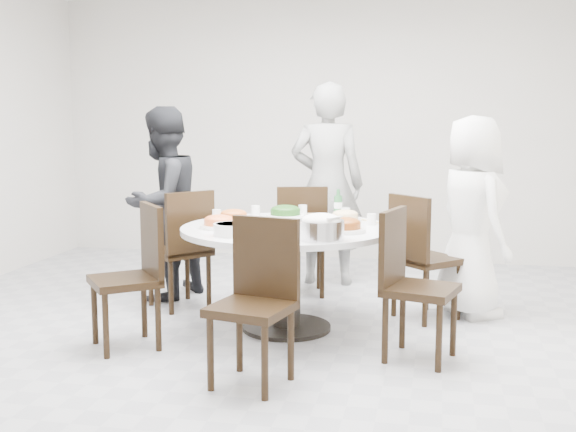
% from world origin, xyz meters
% --- Properties ---
extents(floor, '(6.00, 6.00, 0.01)m').
position_xyz_m(floor, '(0.00, 0.00, 0.00)').
color(floor, '#ABABAF').
rests_on(floor, ground).
extents(wall_back, '(6.00, 0.01, 2.80)m').
position_xyz_m(wall_back, '(0.00, 3.00, 1.40)').
color(wall_back, silver).
rests_on(wall_back, ground).
extents(dining_table, '(1.50, 1.50, 0.75)m').
position_xyz_m(dining_table, '(0.07, 0.30, 0.38)').
color(dining_table, white).
rests_on(dining_table, floor).
extents(chair_ne, '(0.59, 0.59, 0.95)m').
position_xyz_m(chair_ne, '(1.05, 0.81, 0.47)').
color(chair_ne, black).
rests_on(chair_ne, floor).
extents(chair_n, '(0.51, 0.51, 0.95)m').
position_xyz_m(chair_n, '(-0.03, 1.36, 0.47)').
color(chair_n, black).
rests_on(chair_n, floor).
extents(chair_nw, '(0.59, 0.59, 0.95)m').
position_xyz_m(chair_nw, '(-0.91, 0.74, 0.47)').
color(chair_nw, black).
rests_on(chair_nw, floor).
extents(chair_sw, '(0.59, 0.59, 0.95)m').
position_xyz_m(chair_sw, '(-0.89, -0.32, 0.47)').
color(chair_sw, black).
rests_on(chair_sw, floor).
extents(chair_s, '(0.50, 0.50, 0.95)m').
position_xyz_m(chair_s, '(0.10, -0.80, 0.47)').
color(chair_s, black).
rests_on(chair_s, floor).
extents(chair_se, '(0.52, 0.52, 0.95)m').
position_xyz_m(chair_se, '(1.03, -0.16, 0.47)').
color(chair_se, black).
rests_on(chair_se, floor).
extents(diner_right, '(0.79, 0.89, 1.54)m').
position_xyz_m(diner_right, '(1.37, 0.97, 0.77)').
color(diner_right, white).
rests_on(diner_right, floor).
extents(diner_middle, '(0.68, 0.46, 1.83)m').
position_xyz_m(diner_middle, '(0.13, 1.80, 0.91)').
color(diner_middle, black).
rests_on(diner_middle, floor).
extents(diner_left, '(0.83, 0.94, 1.61)m').
position_xyz_m(diner_left, '(-1.13, 0.99, 0.80)').
color(diner_left, black).
rests_on(diner_left, floor).
extents(dish_greens, '(0.30, 0.30, 0.08)m').
position_xyz_m(dish_greens, '(-0.03, 0.74, 0.79)').
color(dish_greens, white).
rests_on(dish_greens, dining_table).
extents(dish_pale, '(0.24, 0.24, 0.06)m').
position_xyz_m(dish_pale, '(0.45, 0.60, 0.78)').
color(dish_pale, white).
rests_on(dish_pale, dining_table).
extents(dish_orange, '(0.25, 0.25, 0.07)m').
position_xyz_m(dish_orange, '(-0.37, 0.45, 0.78)').
color(dish_orange, white).
rests_on(dish_orange, dining_table).
extents(dish_redbrown, '(0.30, 0.30, 0.08)m').
position_xyz_m(dish_redbrown, '(0.49, 0.16, 0.79)').
color(dish_redbrown, white).
rests_on(dish_redbrown, dining_table).
extents(dish_tofu, '(0.26, 0.26, 0.07)m').
position_xyz_m(dish_tofu, '(-0.38, 0.14, 0.78)').
color(dish_tofu, white).
rests_on(dish_tofu, dining_table).
extents(rice_bowl, '(0.29, 0.29, 0.13)m').
position_xyz_m(rice_bowl, '(0.39, -0.17, 0.81)').
color(rice_bowl, silver).
rests_on(rice_bowl, dining_table).
extents(soup_bowl, '(0.25, 0.25, 0.08)m').
position_xyz_m(soup_bowl, '(-0.20, -0.12, 0.79)').
color(soup_bowl, white).
rests_on(soup_bowl, dining_table).
extents(beverage_bottle, '(0.06, 0.06, 0.22)m').
position_xyz_m(beverage_bottle, '(0.36, 0.85, 0.86)').
color(beverage_bottle, '#286535').
rests_on(beverage_bottle, dining_table).
extents(tea_cups, '(0.07, 0.07, 0.08)m').
position_xyz_m(tea_cups, '(0.06, 0.94, 0.79)').
color(tea_cups, white).
rests_on(tea_cups, dining_table).
extents(chopsticks, '(0.24, 0.04, 0.01)m').
position_xyz_m(chopsticks, '(0.04, 0.93, 0.76)').
color(chopsticks, tan).
rests_on(chopsticks, dining_table).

